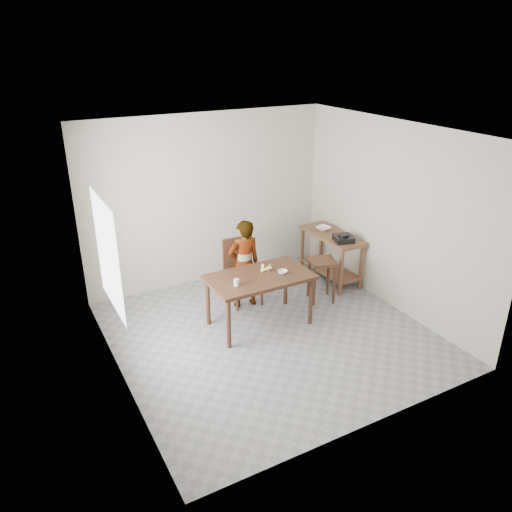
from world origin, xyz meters
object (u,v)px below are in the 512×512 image
child (244,264)px  dining_chair (244,273)px  stool (321,280)px  dining_table (259,300)px  prep_counter (330,257)px

child → dining_chair: 0.20m
stool → dining_chair: bearing=155.2°
dining_chair → stool: size_ratio=1.48×
dining_table → dining_chair: (0.10, 0.67, 0.12)m
prep_counter → child: (-1.65, -0.12, 0.27)m
prep_counter → dining_chair: bearing=-178.9°
dining_table → child: 0.66m
child → prep_counter: bearing=-172.9°
child → dining_chair: (0.03, 0.08, -0.18)m
child → dining_chair: size_ratio=1.37×
dining_chair → child: bearing=-110.2°
child → stool: (1.10, -0.41, -0.34)m
prep_counter → child: 1.68m
dining_chair → stool: (1.07, -0.49, -0.16)m
dining_table → stool: dining_table is taller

